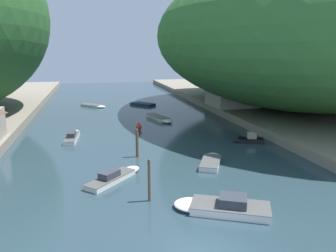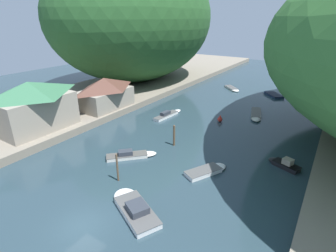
% 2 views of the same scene
% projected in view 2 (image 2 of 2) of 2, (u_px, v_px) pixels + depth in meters
% --- Properties ---
extents(water_surface, '(130.00, 130.00, 0.00)m').
position_uv_depth(water_surface, '(224.00, 116.00, 44.02)').
color(water_surface, '#283D47').
rests_on(water_surface, ground).
extents(left_bank, '(22.00, 120.00, 1.07)m').
position_uv_depth(left_bank, '(114.00, 91.00, 56.59)').
color(left_bank, gray).
rests_on(left_bank, ground).
extents(hillside_left, '(30.99, 43.39, 27.82)m').
position_uv_depth(hillside_left, '(136.00, 19.00, 59.24)').
color(hillside_left, '#285628').
rests_on(hillside_left, left_bank).
extents(waterfront_building, '(7.53, 10.39, 6.49)m').
position_uv_depth(waterfront_building, '(32.00, 105.00, 35.34)').
color(waterfront_building, gray).
rests_on(waterfront_building, left_bank).
extents(boathouse_shed, '(5.75, 9.49, 5.06)m').
position_uv_depth(boathouse_shed, '(105.00, 92.00, 43.78)').
color(boathouse_shed, gray).
rests_on(boathouse_shed, left_bank).
extents(boat_white_cruiser, '(5.09, 5.17, 0.94)m').
position_uv_depth(boat_white_cruiser, '(132.00, 155.00, 30.98)').
color(boat_white_cruiser, silver).
rests_on(boat_white_cruiser, water_surface).
extents(boat_open_rowboat, '(5.23, 5.48, 0.45)m').
position_uv_depth(boat_open_rowboat, '(272.00, 94.00, 55.38)').
color(boat_open_rowboat, navy).
rests_on(boat_open_rowboat, water_surface).
extents(boat_far_upstream, '(4.87, 4.80, 0.41)m').
position_uv_depth(boat_far_upstream, '(232.00, 89.00, 59.67)').
color(boat_far_upstream, white).
rests_on(boat_far_upstream, water_surface).
extents(boat_small_dinghy, '(6.51, 4.65, 1.14)m').
position_uv_depth(boat_small_dinghy, '(134.00, 207.00, 22.41)').
color(boat_small_dinghy, white).
rests_on(boat_small_dinghy, water_surface).
extents(boat_cabin_cruiser, '(3.15, 6.55, 0.52)m').
position_uv_depth(boat_cabin_cruiser, '(256.00, 115.00, 43.66)').
color(boat_cabin_cruiser, silver).
rests_on(boat_cabin_cruiser, water_surface).
extents(boat_near_quay, '(3.73, 2.40, 1.17)m').
position_uv_depth(boat_near_quay, '(284.00, 164.00, 29.01)').
color(boat_near_quay, black).
rests_on(boat_near_quay, water_surface).
extents(boat_yellow_tender, '(3.63, 5.09, 0.47)m').
position_uv_depth(boat_yellow_tender, '(208.00, 170.00, 27.99)').
color(boat_yellow_tender, white).
rests_on(boat_yellow_tender, water_surface).
extents(boat_moored_right, '(1.76, 6.59, 0.98)m').
position_uv_depth(boat_moored_right, '(168.00, 114.00, 43.79)').
color(boat_moored_right, white).
rests_on(boat_moored_right, water_surface).
extents(mooring_post_nearest, '(0.20, 0.20, 3.07)m').
position_uv_depth(mooring_post_nearest, '(117.00, 167.00, 26.06)').
color(mooring_post_nearest, brown).
rests_on(mooring_post_nearest, water_surface).
extents(mooring_post_middle, '(0.29, 0.29, 2.85)m').
position_uv_depth(mooring_post_middle, '(174.00, 135.00, 33.40)').
color(mooring_post_middle, brown).
rests_on(mooring_post_middle, water_surface).
extents(channel_buoy_near, '(0.76, 0.76, 1.14)m').
position_uv_depth(channel_buoy_near, '(220.00, 119.00, 41.37)').
color(channel_buoy_near, red).
rests_on(channel_buoy_near, water_surface).
extents(person_on_quay, '(0.26, 0.40, 1.69)m').
position_uv_depth(person_on_quay, '(38.00, 127.00, 34.19)').
color(person_on_quay, '#282D3D').
rests_on(person_on_quay, left_bank).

